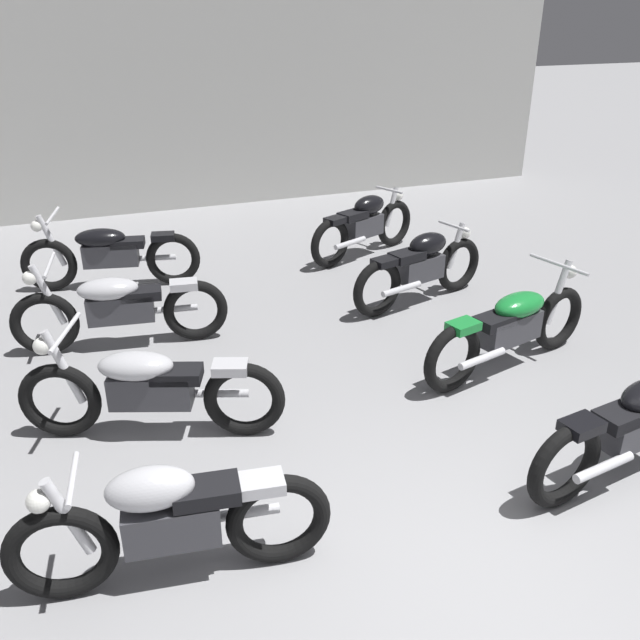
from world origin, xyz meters
TOP-DOWN VIEW (x-y plane):
  - ground_plane at (0.00, 0.00)m, footprint 60.00×60.00m
  - back_wall at (0.00, 9.26)m, footprint 13.41×0.24m
  - motorcycle_left_row_0 at (-1.76, 0.87)m, footprint 1.97×0.50m
  - motorcycle_left_row_1 at (-1.67, 2.49)m, footprint 2.08×0.95m
  - motorcycle_left_row_2 at (-1.74, 4.21)m, footprint 2.16×0.68m
  - motorcycle_left_row_3 at (-1.70, 5.91)m, footprint 2.15×0.74m
  - motorcycle_right_row_0 at (1.69, 0.72)m, footprint 2.16×0.72m
  - motorcycle_right_row_1 at (1.74, 2.43)m, footprint 2.13×0.84m
  - motorcycle_right_row_2 at (1.69, 4.15)m, footprint 1.93×0.71m
  - motorcycle_right_row_3 at (1.72, 5.88)m, footprint 1.86×0.87m

SIDE VIEW (x-z plane):
  - ground_plane at x=0.00m, z-range 0.00..0.00m
  - motorcycle_left_row_1 at x=-1.67m, z-range -0.04..0.94m
  - motorcycle_left_row_2 at x=-1.74m, z-range -0.04..0.94m
  - motorcycle_left_row_3 at x=-1.70m, z-range -0.04..0.94m
  - motorcycle_right_row_0 at x=1.69m, z-range -0.04..0.94m
  - motorcycle_right_row_1 at x=1.74m, z-range -0.04..0.94m
  - motorcycle_left_row_0 at x=-1.76m, z-range 0.02..0.90m
  - motorcycle_right_row_2 at x=1.69m, z-range 0.02..0.90m
  - motorcycle_right_row_3 at x=1.72m, z-range 0.02..0.90m
  - back_wall at x=0.00m, z-range 0.00..3.60m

